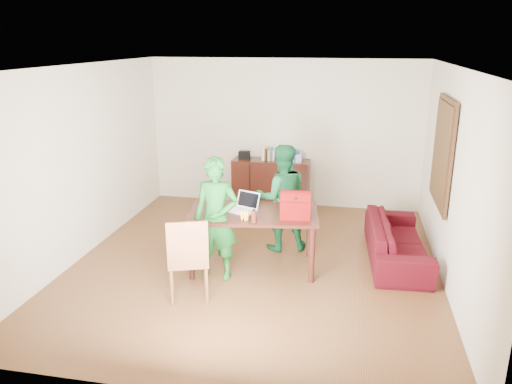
% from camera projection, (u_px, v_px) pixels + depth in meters
% --- Properties ---
extents(room, '(5.20, 5.70, 2.90)m').
position_uv_depth(room, '(257.00, 172.00, 6.73)').
color(room, '#412410').
rests_on(room, ground).
extents(table, '(1.84, 1.19, 0.81)m').
position_uv_depth(table, '(253.00, 219.00, 6.71)').
color(table, black).
rests_on(table, ground).
extents(chair, '(0.60, 0.59, 1.05)m').
position_uv_depth(chair, '(189.00, 274.00, 6.03)').
color(chair, brown).
rests_on(chair, ground).
extents(person_near, '(0.59, 0.39, 1.62)m').
position_uv_depth(person_near, '(216.00, 219.00, 6.41)').
color(person_near, '#145E1D').
rests_on(person_near, ground).
extents(person_far, '(0.92, 0.80, 1.59)m').
position_uv_depth(person_far, '(282.00, 198.00, 7.31)').
color(person_far, '#13552A').
rests_on(person_far, ground).
extents(laptop, '(0.41, 0.35, 0.24)m').
position_uv_depth(laptop, '(242.00, 208.00, 6.68)').
color(laptop, white).
rests_on(laptop, table).
extents(bananas, '(0.17, 0.14, 0.05)m').
position_uv_depth(bananas, '(244.00, 219.00, 6.35)').
color(bananas, gold).
rests_on(bananas, table).
extents(bottle, '(0.07, 0.07, 0.18)m').
position_uv_depth(bottle, '(254.00, 216.00, 6.28)').
color(bottle, '#552013').
rests_on(bottle, table).
extents(red_bag, '(0.40, 0.25, 0.29)m').
position_uv_depth(red_bag, '(296.00, 207.00, 6.42)').
color(red_bag, maroon).
rests_on(red_bag, table).
extents(sofa, '(0.87, 1.99, 0.57)m').
position_uv_depth(sofa, '(397.00, 241.00, 7.08)').
color(sofa, '#410908').
rests_on(sofa, ground).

